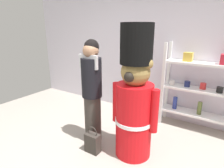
{
  "coord_description": "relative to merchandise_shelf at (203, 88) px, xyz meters",
  "views": [
    {
      "loc": [
        1.28,
        -1.39,
        1.75
      ],
      "look_at": [
        -0.07,
        0.7,
        1.0
      ],
      "focal_mm": 29.99,
      "sensor_mm": 36.0,
      "label": 1
    }
  ],
  "objects": [
    {
      "name": "person_shopper",
      "position": [
        -1.36,
        -1.3,
        0.09
      ],
      "size": [
        0.32,
        0.3,
        1.6
      ],
      "color": "#38332D",
      "rests_on": "ground_plane"
    },
    {
      "name": "merchandise_shelf",
      "position": [
        0.0,
        0.0,
        0.0
      ],
      "size": [
        1.33,
        0.35,
        1.52
      ],
      "color": "white",
      "rests_on": "ground_plane"
    },
    {
      "name": "back_wall",
      "position": [
        -0.94,
        0.22,
        0.53
      ],
      "size": [
        6.4,
        0.12,
        2.6
      ],
      "primitive_type": "cube",
      "color": "silver",
      "rests_on": "ground_plane"
    },
    {
      "name": "teddy_bear_guard",
      "position": [
        -0.67,
        -1.26,
        0.06
      ],
      "size": [
        0.67,
        0.52,
        1.81
      ],
      "color": "red",
      "rests_on": "ground_plane"
    },
    {
      "name": "shopping_bag",
      "position": [
        -1.18,
        -1.55,
        -0.62
      ],
      "size": [
        0.22,
        0.13,
        0.41
      ],
      "color": "#332D28",
      "rests_on": "ground_plane"
    }
  ]
}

